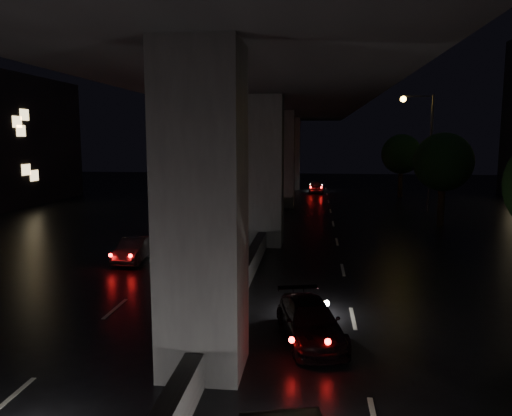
# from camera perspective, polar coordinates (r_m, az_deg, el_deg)

# --- Properties ---
(ground) EXTENTS (120.00, 120.00, 0.00)m
(ground) POSITION_cam_1_polar(r_m,az_deg,el_deg) (22.61, -0.35, -6.80)
(ground) COLOR black
(ground) RESTS_ON ground
(viaduct) EXTENTS (12.00, 80.00, 10.50)m
(viaduct) POSITION_cam_1_polar(r_m,az_deg,el_deg) (26.95, 0.98, 13.47)
(viaduct) COLOR #39383B
(viaduct) RESTS_ON ground
(median_barrier) EXTENTS (0.45, 70.00, 0.85)m
(median_barrier) POSITION_cam_1_polar(r_m,az_deg,el_deg) (27.36, 0.94, -3.27)
(median_barrier) COLOR #39383B
(median_barrier) RESTS_ON ground
(tree_c) EXTENTS (3.80, 3.80, 6.12)m
(tree_c) POSITION_cam_1_polar(r_m,az_deg,el_deg) (34.74, 20.62, 4.90)
(tree_c) COLOR black
(tree_c) RESTS_ON ground
(tree_d) EXTENTS (3.80, 3.80, 6.12)m
(tree_d) POSITION_cam_1_polar(r_m,az_deg,el_deg) (50.41, 16.28, 5.91)
(tree_d) COLOR black
(tree_d) RESTS_ON ground
(streetlight_far) EXTENTS (2.52, 0.44, 9.00)m
(streetlight_far) POSITION_cam_1_polar(r_m,az_deg,el_deg) (40.54, 18.65, 7.44)
(streetlight_far) COLOR #2D2D33
(streetlight_far) RESTS_ON ground
(car_3) EXTENTS (2.39, 4.06, 1.10)m
(car_3) POSITION_cam_1_polar(r_m,az_deg,el_deg) (14.78, 6.22, -12.76)
(car_3) COLOR black
(car_3) RESTS_ON ground
(car_4) EXTENTS (1.25, 3.35, 1.09)m
(car_4) POSITION_cam_1_polar(r_m,az_deg,el_deg) (24.32, -13.79, -4.64)
(car_4) COLOR #262528
(car_4) RESTS_ON ground
(car_5) EXTENTS (1.84, 3.55, 1.11)m
(car_5) POSITION_cam_1_polar(r_m,az_deg,el_deg) (22.36, -7.05, -5.55)
(car_5) COLOR black
(car_5) RESTS_ON ground
(car_6) EXTENTS (2.21, 4.05, 1.31)m
(car_6) POSITION_cam_1_polar(r_m,az_deg,el_deg) (30.97, -9.42, -1.62)
(car_6) COLOR black
(car_6) RESTS_ON ground
(car_7) EXTENTS (1.84, 4.15, 1.19)m
(car_7) POSITION_cam_1_polar(r_m,az_deg,el_deg) (35.94, -7.13, -0.33)
(car_7) COLOR #232426
(car_7) RESTS_ON ground
(car_8) EXTENTS (1.47, 3.32, 1.11)m
(car_8) POSITION_cam_1_polar(r_m,az_deg,el_deg) (38.02, -1.26, 0.13)
(car_8) COLOR black
(car_8) RESTS_ON ground
(car_9) EXTENTS (1.82, 3.95, 1.26)m
(car_9) POSITION_cam_1_polar(r_m,az_deg,el_deg) (41.98, -1.26, 0.98)
(car_9) COLOR #534C48
(car_9) RESTS_ON ground
(car_10) EXTENTS (2.46, 4.35, 1.15)m
(car_10) POSITION_cam_1_polar(r_m,az_deg,el_deg) (50.28, 0.20, 2.09)
(car_10) COLOR black
(car_10) RESTS_ON ground
(car_11) EXTENTS (2.63, 4.88, 1.30)m
(car_11) POSITION_cam_1_polar(r_m,az_deg,el_deg) (49.36, -3.76, 2.05)
(car_11) COLOR black
(car_11) RESTS_ON ground
(car_12) EXTENTS (1.54, 3.81, 1.30)m
(car_12) POSITION_cam_1_polar(r_m,az_deg,el_deg) (53.22, 6.88, 2.44)
(car_12) COLOR slate
(car_12) RESTS_ON ground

